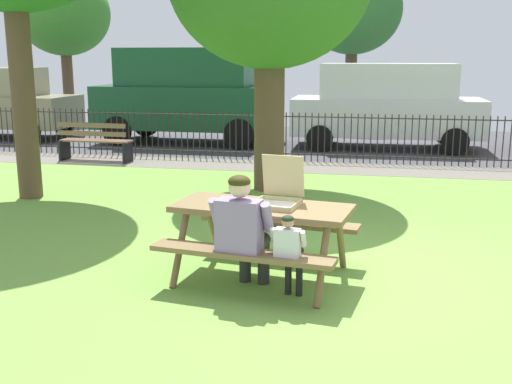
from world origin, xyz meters
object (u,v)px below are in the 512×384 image
(pizza_box_open, at_px, (279,193))
(far_tree_left, at_px, (64,14))
(child_at_table, at_px, (289,249))
(parked_car_center, at_px, (387,104))
(adult_at_table, at_px, (243,228))
(park_bench_left, at_px, (95,142))
(far_tree_midleft, at_px, (353,10))
(parked_car_left, at_px, (188,93))
(pizza_slice_on_table, at_px, (225,199))
(picnic_table_foreground, at_px, (262,222))

(pizza_box_open, distance_m, far_tree_left, 17.89)
(child_at_table, height_order, parked_car_center, parked_car_center)
(child_at_table, distance_m, parked_car_center, 10.24)
(pizza_box_open, height_order, far_tree_left, far_tree_left)
(adult_at_table, height_order, park_bench_left, adult_at_table)
(pizza_box_open, xyz_separation_m, parked_car_center, (1.18, 9.52, 0.21))
(far_tree_midleft, bearing_deg, parked_car_left, -128.38)
(parked_car_left, bearing_deg, far_tree_left, 140.29)
(adult_at_table, height_order, parked_car_center, parked_car_center)
(pizza_slice_on_table, distance_m, adult_at_table, 0.77)
(parked_car_center, height_order, far_tree_left, far_tree_left)
(picnic_table_foreground, bearing_deg, pizza_box_open, 21.30)
(park_bench_left, distance_m, far_tree_left, 10.14)
(picnic_table_foreground, xyz_separation_m, pizza_slice_on_table, (-0.44, 0.19, 0.18))
(parked_car_left, bearing_deg, adult_at_table, -69.94)
(pizza_box_open, relative_size, far_tree_left, 0.11)
(parked_car_center, bearing_deg, far_tree_midleft, 102.61)
(far_tree_left, bearing_deg, parked_car_center, -24.25)
(adult_at_table, relative_size, far_tree_left, 0.23)
(far_tree_left, bearing_deg, pizza_box_open, -55.52)
(pizza_slice_on_table, relative_size, far_tree_midleft, 0.05)
(pizza_slice_on_table, relative_size, parked_car_left, 0.05)
(picnic_table_foreground, height_order, child_at_table, child_at_table)
(park_bench_left, height_order, far_tree_left, far_tree_left)
(pizza_box_open, height_order, adult_at_table, pizza_box_open)
(child_at_table, height_order, far_tree_midleft, far_tree_midleft)
(child_at_table, xyz_separation_m, parked_car_left, (-4.14, 10.18, 0.79))
(pizza_box_open, distance_m, pizza_slice_on_table, 0.62)
(parked_car_left, xyz_separation_m, far_tree_left, (-6.07, 5.04, 2.38))
(park_bench_left, bearing_deg, parked_car_center, 27.07)
(pizza_box_open, bearing_deg, child_at_table, -72.38)
(pizza_slice_on_table, xyz_separation_m, adult_at_table, (0.34, -0.68, -0.12))
(parked_car_left, distance_m, far_tree_left, 8.24)
(picnic_table_foreground, xyz_separation_m, far_tree_midleft, (0.22, 14.63, 3.08))
(parked_car_left, height_order, parked_car_center, parked_car_left)
(picnic_table_foreground, distance_m, park_bench_left, 8.06)
(pizza_box_open, xyz_separation_m, child_at_table, (0.21, -0.65, -0.37))
(pizza_box_open, relative_size, parked_car_left, 0.12)
(far_tree_midleft, bearing_deg, adult_at_table, -91.18)
(far_tree_midleft, bearing_deg, child_at_table, -89.44)
(pizza_box_open, relative_size, child_at_table, 0.66)
(pizza_slice_on_table, relative_size, child_at_table, 0.29)
(far_tree_midleft, bearing_deg, pizza_box_open, -90.23)
(pizza_box_open, xyz_separation_m, adult_at_table, (-0.25, -0.56, -0.23))
(child_at_table, bearing_deg, far_tree_left, 123.86)
(pizza_slice_on_table, relative_size, parked_car_center, 0.05)
(pizza_slice_on_table, height_order, adult_at_table, adult_at_table)
(parked_car_center, bearing_deg, pizza_slice_on_table, -100.73)
(parked_car_center, distance_m, far_tree_left, 12.54)
(pizza_box_open, distance_m, adult_at_table, 0.65)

